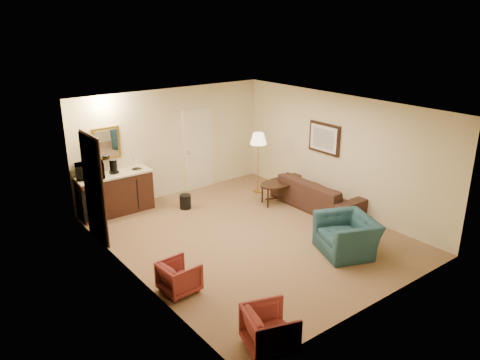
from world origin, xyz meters
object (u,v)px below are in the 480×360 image
object	(u,v)px
rose_chair_near	(179,275)
microwave	(89,169)
rose_chair_far	(270,328)
coffee_table	(276,193)
coffee_maker	(113,166)
teal_armchair	(347,230)
wetbar_cabinet	(115,193)
sofa	(318,189)
floor_lamp	(258,163)
waste_bin	(185,202)

from	to	relation	value
rose_chair_near	microwave	bearing A→B (deg)	-3.56
rose_chair_far	microwave	distance (m)	5.63
rose_chair_far	coffee_table	size ratio (longest dim) A/B	0.74
coffee_table	coffee_maker	bearing A→B (deg)	150.75
teal_armchair	rose_chair_far	distance (m)	3.12
rose_chair_near	microwave	world-z (taller)	microwave
rose_chair_near	rose_chair_far	size ratio (longest dim) A/B	0.88
teal_armchair	coffee_maker	xyz separation A→B (m)	(-2.61, 4.38, 0.61)
rose_chair_near	coffee_maker	bearing A→B (deg)	-11.73
rose_chair_far	coffee_table	distance (m)	5.11
wetbar_cabinet	teal_armchair	bearing A→B (deg)	-58.80
sofa	floor_lamp	bearing A→B (deg)	15.82
microwave	coffee_maker	distance (m)	0.52
sofa	rose_chair_far	world-z (taller)	sofa
teal_armchair	waste_bin	size ratio (longest dim) A/B	3.26
floor_lamp	waste_bin	distance (m)	2.09
teal_armchair	microwave	size ratio (longest dim) A/B	1.83
rose_chair_far	coffee_table	xyz separation A→B (m)	(3.46, 3.76, -0.07)
sofa	rose_chair_near	world-z (taller)	sofa
coffee_maker	waste_bin	bearing A→B (deg)	-16.70
teal_armchair	rose_chair_near	world-z (taller)	teal_armchair
wetbar_cabinet	teal_armchair	xyz separation A→B (m)	(2.64, -4.35, 0.00)
coffee_table	waste_bin	distance (m)	2.13
teal_armchair	floor_lamp	xyz separation A→B (m)	(0.71, 3.45, 0.30)
sofa	coffee_table	xyz separation A→B (m)	(-0.59, 0.75, -0.19)
sofa	teal_armchair	size ratio (longest dim) A/B	2.16
coffee_maker	rose_chair_far	bearing A→B (deg)	-80.19
sofa	teal_armchair	world-z (taller)	teal_armchair
sofa	coffee_table	world-z (taller)	sofa
rose_chair_near	coffee_maker	world-z (taller)	coffee_maker
wetbar_cabinet	coffee_table	size ratio (longest dim) A/B	1.85
rose_chair_near	sofa	bearing A→B (deg)	-79.16
waste_bin	teal_armchair	bearing A→B (deg)	-70.51
teal_armchair	rose_chair_near	bearing A→B (deg)	-81.74
teal_armchair	coffee_maker	bearing A→B (deg)	-127.54
coffee_table	waste_bin	xyz separation A→B (m)	(-1.86, 1.04, -0.09)
rose_chair_far	coffee_maker	xyz separation A→B (m)	(0.27, 5.55, 0.75)
wetbar_cabinet	teal_armchair	size ratio (longest dim) A/B	1.54
rose_chair_near	coffee_maker	distance (m)	3.76
rose_chair_near	floor_lamp	xyz separation A→B (m)	(3.85, 2.71, 0.47)
floor_lamp	coffee_maker	world-z (taller)	floor_lamp
rose_chair_near	coffee_table	bearing A→B (deg)	-67.06
coffee_table	rose_chair_far	bearing A→B (deg)	-132.61
coffee_table	coffee_maker	xyz separation A→B (m)	(-3.19, 1.79, 0.82)
rose_chair_far	floor_lamp	size ratio (longest dim) A/B	0.43
rose_chair_near	floor_lamp	bearing A→B (deg)	-58.42
waste_bin	wetbar_cabinet	bearing A→B (deg)	151.93
floor_lamp	coffee_table	bearing A→B (deg)	-99.28
wetbar_cabinet	coffee_maker	xyz separation A→B (m)	(0.02, 0.03, 0.62)
rose_chair_near	microwave	size ratio (longest dim) A/B	0.99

